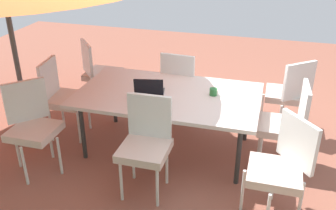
# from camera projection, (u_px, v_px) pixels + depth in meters

# --- Properties ---
(ground_plane) EXTENTS (10.00, 10.00, 0.02)m
(ground_plane) POSITION_uv_depth(u_px,v_px,m) (168.00, 149.00, 4.59)
(ground_plane) COLOR #935442
(dining_table) EXTENTS (2.03, 1.19, 0.72)m
(dining_table) POSITION_uv_depth(u_px,v_px,m) (168.00, 97.00, 4.28)
(dining_table) COLOR silver
(dining_table) RESTS_ON ground_plane
(chair_northeast) EXTENTS (0.59, 0.59, 0.98)m
(chair_northeast) POSITION_uv_depth(u_px,v_px,m) (32.00, 123.00, 3.99)
(chair_northeast) COLOR beige
(chair_northeast) RESTS_ON ground_plane
(chair_north) EXTENTS (0.46, 0.47, 0.98)m
(chair_north) POSITION_uv_depth(u_px,v_px,m) (146.00, 141.00, 3.68)
(chair_north) COLOR beige
(chair_north) RESTS_ON ground_plane
(chair_south) EXTENTS (0.46, 0.48, 0.98)m
(chair_south) POSITION_uv_depth(u_px,v_px,m) (181.00, 82.00, 4.98)
(chair_south) COLOR beige
(chair_south) RESTS_ON ground_plane
(chair_west) EXTENTS (0.47, 0.46, 0.98)m
(chair_west) POSITION_uv_depth(u_px,v_px,m) (287.00, 122.00, 4.02)
(chair_west) COLOR beige
(chair_west) RESTS_ON ground_plane
(chair_southeast) EXTENTS (0.59, 0.58, 0.98)m
(chair_southeast) POSITION_uv_depth(u_px,v_px,m) (99.00, 71.00, 5.35)
(chair_southeast) COLOR beige
(chair_southeast) RESTS_ON ground_plane
(chair_northwest) EXTENTS (0.59, 0.58, 0.98)m
(chair_northwest) POSITION_uv_depth(u_px,v_px,m) (281.00, 165.00, 3.32)
(chair_northwest) COLOR beige
(chair_northwest) RESTS_ON ground_plane
(chair_east) EXTENTS (0.49, 0.48, 0.98)m
(chair_east) POSITION_uv_depth(u_px,v_px,m) (62.00, 95.00, 4.64)
(chair_east) COLOR beige
(chair_east) RESTS_ON ground_plane
(chair_southwest) EXTENTS (0.58, 0.59, 0.98)m
(chair_southwest) POSITION_uv_depth(u_px,v_px,m) (288.00, 92.00, 4.71)
(chair_southwest) COLOR beige
(chair_southwest) RESTS_ON ground_plane
(laptop) EXTENTS (0.37, 0.31, 0.21)m
(laptop) POSITION_uv_depth(u_px,v_px,m) (149.00, 90.00, 4.22)
(laptop) COLOR #2D2D33
(laptop) RESTS_ON dining_table
(cup) EXTENTS (0.08, 0.08, 0.08)m
(cup) POSITION_uv_depth(u_px,v_px,m) (213.00, 92.00, 4.20)
(cup) COLOR #286B33
(cup) RESTS_ON dining_table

